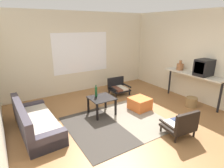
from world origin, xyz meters
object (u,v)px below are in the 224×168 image
object	(u,v)px
armchair_striped_foreground	(181,125)
console_shelf	(193,76)
glass_bottle	(96,92)
wicker_basket	(191,102)
coffee_table	(102,101)
armchair_by_window	(118,87)
ottoman_orange	(140,104)
couch	(34,123)
crt_television	(204,68)
clay_vase	(180,67)

from	to	relation	value
armchair_striped_foreground	console_shelf	world-z (taller)	console_shelf
glass_bottle	wicker_basket	world-z (taller)	glass_bottle
coffee_table	wicker_basket	size ratio (longest dim) A/B	1.97
armchair_by_window	wicker_basket	distance (m)	2.35
armchair_striped_foreground	ottoman_orange	distance (m)	1.47
couch	armchair_by_window	xyz separation A→B (m)	(2.89, 0.99, 0.03)
ottoman_orange	console_shelf	world-z (taller)	console_shelf
couch	crt_television	size ratio (longest dim) A/B	3.77
glass_bottle	wicker_basket	xyz separation A→B (m)	(2.50, -1.13, -0.46)
couch	glass_bottle	distance (m)	1.64
armchair_striped_foreground	ottoman_orange	xyz separation A→B (m)	(0.12, 1.46, -0.10)
couch	armchair_by_window	distance (m)	3.05
armchair_striped_foreground	wicker_basket	xyz separation A→B (m)	(1.50, 0.80, -0.13)
ottoman_orange	wicker_basket	xyz separation A→B (m)	(1.38, -0.66, -0.03)
couch	clay_vase	distance (m)	4.46
coffee_table	clay_vase	bearing A→B (deg)	-5.01
couch	armchair_by_window	size ratio (longest dim) A/B	2.88
clay_vase	glass_bottle	size ratio (longest dim) A/B	0.95
armchair_by_window	wicker_basket	xyz separation A→B (m)	(1.20, -2.02, -0.10)
couch	clay_vase	xyz separation A→B (m)	(4.37, -0.29, 0.81)
armchair_by_window	clay_vase	bearing A→B (deg)	-40.61
couch	armchair_striped_foreground	bearing A→B (deg)	-35.28
armchair_striped_foreground	crt_television	bearing A→B (deg)	22.76
wicker_basket	glass_bottle	bearing A→B (deg)	155.61
coffee_table	wicker_basket	world-z (taller)	coffee_table
couch	crt_television	bearing A→B (deg)	-13.85
couch	crt_television	distance (m)	4.60
armchair_by_window	ottoman_orange	bearing A→B (deg)	-97.68
armchair_by_window	console_shelf	distance (m)	2.39
armchair_by_window	glass_bottle	xyz separation A→B (m)	(-1.30, -0.89, 0.36)
couch	ottoman_orange	size ratio (longest dim) A/B	3.67
console_shelf	wicker_basket	world-z (taller)	console_shelf
ottoman_orange	clay_vase	world-z (taller)	clay_vase
wicker_basket	armchair_by_window	bearing A→B (deg)	120.69
coffee_table	armchair_by_window	xyz separation A→B (m)	(1.22, 1.04, -0.13)
clay_vase	coffee_table	bearing A→B (deg)	174.99
couch	wicker_basket	bearing A→B (deg)	-14.17
ottoman_orange	wicker_basket	size ratio (longest dim) A/B	1.63
console_shelf	crt_television	distance (m)	0.43
armchair_by_window	ottoman_orange	world-z (taller)	armchair_by_window
coffee_table	console_shelf	distance (m)	2.84
coffee_table	armchair_by_window	distance (m)	1.61
coffee_table	clay_vase	xyz separation A→B (m)	(2.71, -0.24, 0.64)
couch	console_shelf	size ratio (longest dim) A/B	1.03
console_shelf	crt_television	xyz separation A→B (m)	(-0.00, -0.29, 0.32)
console_shelf	clay_vase	size ratio (longest dim) A/B	6.05
couch	wicker_basket	xyz separation A→B (m)	(4.09, -1.03, -0.07)
armchair_striped_foreground	armchair_by_window	bearing A→B (deg)	83.83
crt_television	glass_bottle	distance (m)	3.07
clay_vase	glass_bottle	distance (m)	2.84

